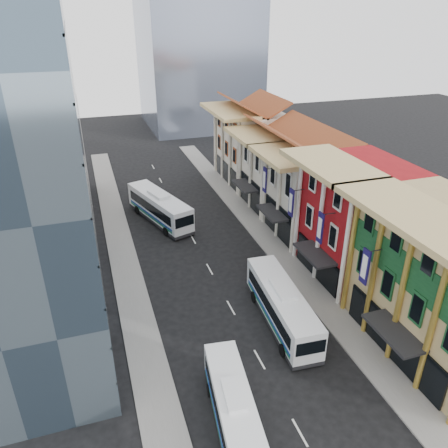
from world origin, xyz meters
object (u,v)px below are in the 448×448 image
object	(u,v)px
shophouse_tan	(447,286)
bus_right	(282,305)
bus_left_near	(234,410)
bus_left_far	(159,207)
office_tower	(0,158)

from	to	relation	value
shophouse_tan	bus_right	xyz separation A→B (m)	(-10.49, 6.61, -4.10)
bus_left_near	bus_right	size ratio (longest dim) A/B	0.86
bus_left_far	bus_left_near	bearing A→B (deg)	-110.03
office_tower	bus_right	xyz separation A→B (m)	(20.51, -7.39, -13.10)
shophouse_tan	bus_right	world-z (taller)	shophouse_tan
office_tower	bus_left_far	world-z (taller)	office_tower
office_tower	shophouse_tan	bearing A→B (deg)	-24.30
bus_left_near	bus_right	bearing A→B (deg)	56.63
shophouse_tan	bus_left_near	world-z (taller)	shophouse_tan
office_tower	bus_right	distance (m)	25.43
bus_left_near	bus_left_far	bearing A→B (deg)	94.67
office_tower	bus_left_near	size ratio (longest dim) A/B	2.95
shophouse_tan	bus_left_near	bearing A→B (deg)	-172.75
bus_left_near	bus_left_far	xyz separation A→B (m)	(1.21, 32.56, 0.38)
shophouse_tan	bus_left_far	xyz separation A→B (m)	(-16.80, 30.27, -3.99)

